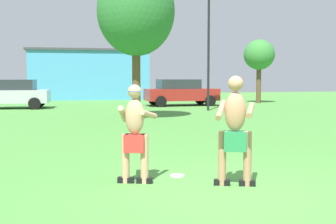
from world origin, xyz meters
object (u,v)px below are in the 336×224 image
Objects in this scene: car_silver_near_post at (9,94)px; car_red_mid_lot at (181,92)px; frisbee at (177,176)px; player_in_green at (235,128)px; tree_behind_players at (259,55)px; player_with_cap at (135,130)px; lamp_post at (209,37)px; tree_right_field at (136,12)px.

car_silver_near_post is 1.01× the size of car_red_mid_lot.
player_in_green is at bearing -48.38° from frisbee.
tree_behind_players is (15.42, 1.89, 2.31)m from car_silver_near_post.
player_with_cap is at bearing -76.59° from car_silver_near_post.
player_in_green is 0.28× the size of lamp_post.
tree_behind_players is (5.70, 1.51, 2.31)m from car_red_mid_lot.
tree_right_field is (1.57, 10.66, 3.47)m from player_with_cap.
player_with_cap is 0.26× the size of lamp_post.
car_red_mid_lot is at bearing -165.14° from tree_behind_players.
player_with_cap is at bearing 161.10° from player_in_green.
tree_right_field is 13.41m from tree_behind_players.
car_red_mid_lot is at bearing 96.50° from lamp_post.
tree_behind_players is at bearing 61.01° from player_with_cap.
player_with_cap is 6.39× the size of frisbee.
lamp_post is (0.46, -4.01, 2.93)m from car_red_mid_lot.
car_silver_near_post is (-4.32, 18.13, -0.05)m from player_with_cap.
player_in_green is (1.52, -0.52, 0.05)m from player_with_cap.
tree_right_field reaches higher than car_red_mid_lot.
tree_right_field reaches higher than player_in_green.
player_in_green reaches higher than car_red_mid_lot.
lamp_post is at bearing 41.95° from tree_right_field.
frisbee is at bearing 131.62° from player_in_green.
lamp_post is at bearing 73.93° from player_in_green.
player_with_cap is at bearing -98.40° from tree_right_field.
tree_behind_players is (9.57, 20.55, 2.20)m from player_in_green.
lamp_post reaches higher than frisbee.
car_silver_near_post is (-5.11, 17.82, 0.81)m from frisbee.
tree_right_field reaches higher than tree_behind_players.
frisbee is 0.04× the size of lamp_post.
car_red_mid_lot is 4.99m from lamp_post.
car_silver_near_post is 15.71m from tree_behind_players.
car_silver_near_post is at bearing 105.99° from frisbee.
lamp_post reaches higher than player_in_green.
player_in_green is at bearing -90.26° from tree_right_field.
tree_behind_players is (10.31, 19.72, 3.12)m from frisbee.
car_silver_near_post is at bearing 128.27° from tree_right_field.
player_in_green reaches higher than frisbee.
lamp_post is (4.33, 15.02, 2.82)m from player_in_green.
frisbee is at bearing -94.37° from tree_right_field.
tree_right_field is (5.90, -7.48, 3.52)m from car_silver_near_post.
player_with_cap is 0.37× the size of car_red_mid_lot.
player_with_cap is 15.90m from lamp_post.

